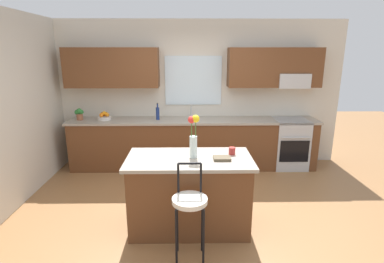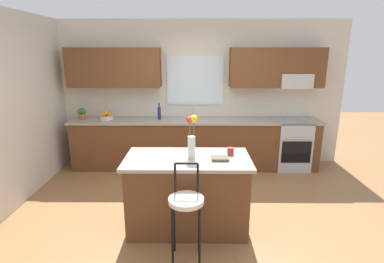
# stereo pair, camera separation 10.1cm
# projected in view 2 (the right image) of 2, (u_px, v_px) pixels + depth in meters

# --- Properties ---
(ground_plane) EXTENTS (14.00, 14.00, 0.00)m
(ground_plane) POSITION_uv_depth(u_px,v_px,m) (195.00, 212.00, 4.11)
(ground_plane) COLOR olive
(wall_left) EXTENTS (0.12, 4.60, 2.70)m
(wall_left) POSITION_uv_depth(u_px,v_px,m) (7.00, 111.00, 4.06)
(wall_left) COLOR beige
(wall_left) RESTS_ON ground
(back_wall_assembly) EXTENTS (5.60, 0.50, 2.70)m
(back_wall_assembly) POSITION_uv_depth(u_px,v_px,m) (197.00, 86.00, 5.63)
(back_wall_assembly) COLOR beige
(back_wall_assembly) RESTS_ON ground
(counter_run) EXTENTS (4.56, 0.64, 0.92)m
(counter_run) POSITION_uv_depth(u_px,v_px,m) (195.00, 143.00, 5.63)
(counter_run) COLOR brown
(counter_run) RESTS_ON ground
(sink_faucet) EXTENTS (0.02, 0.13, 0.23)m
(sink_faucet) POSITION_uv_depth(u_px,v_px,m) (193.00, 110.00, 5.61)
(sink_faucet) COLOR #B7BABC
(sink_faucet) RESTS_ON counter_run
(oven_range) EXTENTS (0.60, 0.64, 0.92)m
(oven_range) POSITION_uv_depth(u_px,v_px,m) (291.00, 144.00, 5.59)
(oven_range) COLOR #B7BABC
(oven_range) RESTS_ON ground
(kitchen_island) EXTENTS (1.49, 0.78, 0.92)m
(kitchen_island) POSITION_uv_depth(u_px,v_px,m) (188.00, 193.00, 3.65)
(kitchen_island) COLOR brown
(kitchen_island) RESTS_ON ground
(bar_stool_near) EXTENTS (0.36, 0.36, 1.04)m
(bar_stool_near) POSITION_uv_depth(u_px,v_px,m) (186.00, 205.00, 3.03)
(bar_stool_near) COLOR black
(bar_stool_near) RESTS_ON ground
(flower_vase) EXTENTS (0.13, 0.09, 0.51)m
(flower_vase) POSITION_uv_depth(u_px,v_px,m) (192.00, 137.00, 3.48)
(flower_vase) COLOR silver
(flower_vase) RESTS_ON kitchen_island
(mug_ceramic) EXTENTS (0.08, 0.08, 0.09)m
(mug_ceramic) POSITION_uv_depth(u_px,v_px,m) (231.00, 151.00, 3.62)
(mug_ceramic) COLOR #A52D28
(mug_ceramic) RESTS_ON kitchen_island
(cookbook) EXTENTS (0.20, 0.15, 0.03)m
(cookbook) POSITION_uv_depth(u_px,v_px,m) (220.00, 159.00, 3.46)
(cookbook) COLOR brown
(cookbook) RESTS_ON kitchen_island
(fruit_bowl_oranges) EXTENTS (0.24, 0.24, 0.16)m
(fruit_bowl_oranges) POSITION_uv_depth(u_px,v_px,m) (106.00, 116.00, 5.51)
(fruit_bowl_oranges) COLOR silver
(fruit_bowl_oranges) RESTS_ON counter_run
(bottle_olive_oil) EXTENTS (0.06, 0.06, 0.31)m
(bottle_olive_oil) POSITION_uv_depth(u_px,v_px,m) (159.00, 113.00, 5.48)
(bottle_olive_oil) COLOR navy
(bottle_olive_oil) RESTS_ON counter_run
(potted_plant_small) EXTENTS (0.17, 0.11, 0.22)m
(potted_plant_small) POSITION_uv_depth(u_px,v_px,m) (82.00, 113.00, 5.49)
(potted_plant_small) COLOR #9E5B3D
(potted_plant_small) RESTS_ON counter_run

